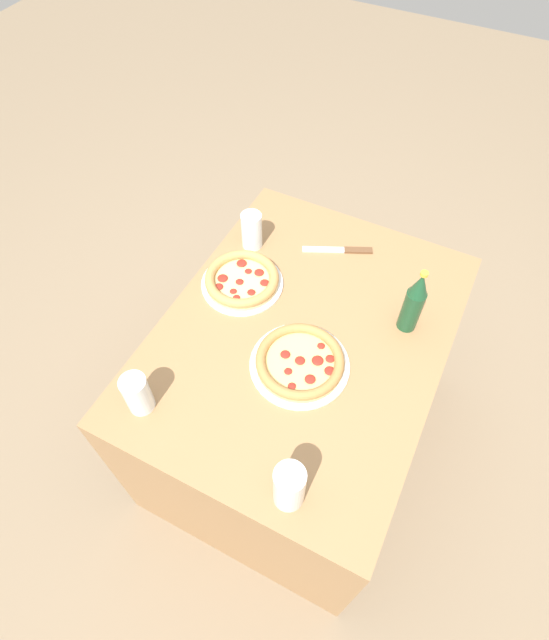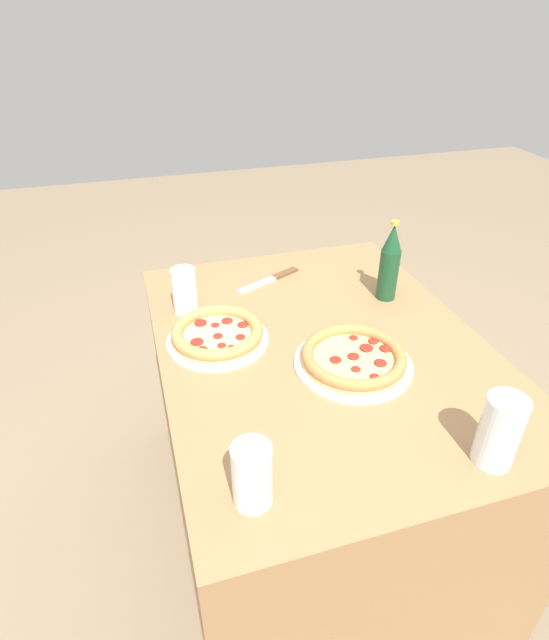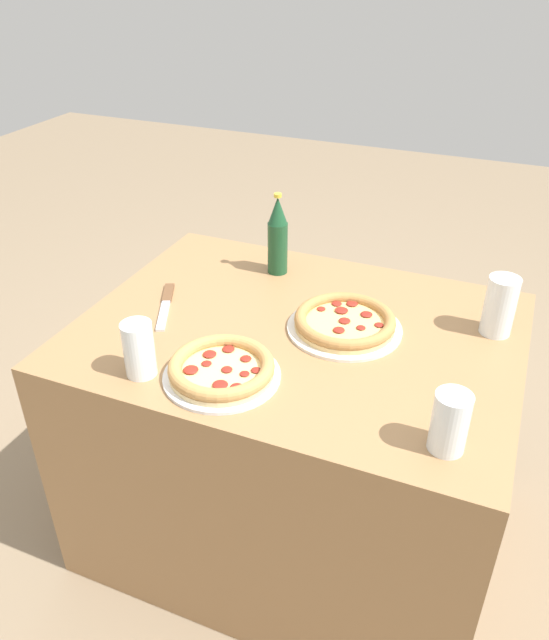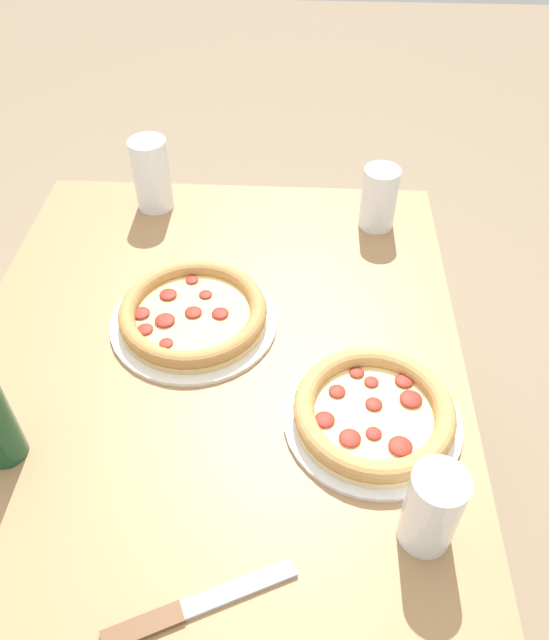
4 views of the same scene
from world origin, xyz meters
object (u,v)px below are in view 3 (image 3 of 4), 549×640
pizza_salami (222,369)px  glass_water (449,424)px  pizza_veggie (345,323)px  knife (166,304)px  glass_lemonade (499,307)px  beer_bottle (278,236)px  glass_orange_juice (139,352)px

pizza_salami → glass_water: bearing=175.9°
pizza_salami → glass_water: glass_water is taller
pizza_salami → pizza_veggie: 0.35m
glass_water → knife: glass_water is taller
glass_lemonade → beer_bottle: bearing=-8.8°
pizza_salami → glass_orange_juice: 0.18m
pizza_veggie → glass_orange_juice: (0.37, 0.35, 0.04)m
beer_bottle → knife: beer_bottle is taller
pizza_salami → glass_orange_juice: bearing=17.8°
glass_orange_juice → glass_water: bearing=-178.3°
beer_bottle → pizza_veggie: bearing=140.3°
glass_water → glass_orange_juice: (0.67, 0.02, -0.00)m
beer_bottle → glass_orange_juice: bearing=80.9°
pizza_salami → glass_lemonade: 0.69m
pizza_salami → knife: pizza_salami is taller
glass_orange_juice → pizza_salami: bearing=-162.2°
glass_orange_juice → knife: (0.11, -0.28, -0.05)m
glass_water → beer_bottle: 0.80m
glass_lemonade → knife: glass_lemonade is taller
pizza_veggie → glass_orange_juice: glass_orange_juice is taller
pizza_salami → beer_bottle: (0.08, -0.52, 0.09)m
glass_lemonade → beer_bottle: (0.62, -0.10, 0.04)m
glass_orange_juice → glass_lemonade: bearing=-146.0°
pizza_veggie → glass_lemonade: 0.37m
glass_lemonade → glass_water: glass_lemonade is taller
pizza_salami → glass_orange_juice: (0.17, 0.06, 0.04)m
glass_water → glass_orange_juice: glass_orange_juice is taller
glass_lemonade → glass_orange_juice: 0.86m
glass_lemonade → knife: (0.82, 0.20, -0.07)m
glass_water → knife: bearing=-18.7°
pizza_veggie → glass_lemonade: glass_lemonade is taller
glass_lemonade → beer_bottle: beer_bottle is taller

